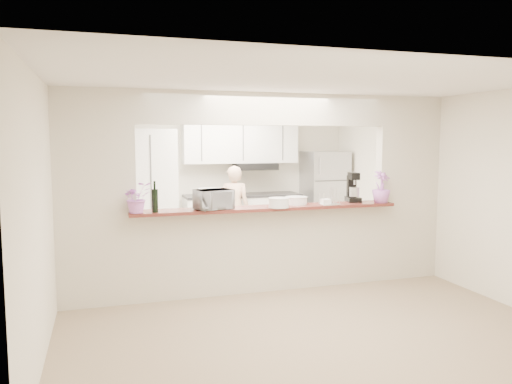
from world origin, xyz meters
name	(u,v)px	position (x,y,z in m)	size (l,w,h in m)	color
floor	(266,290)	(0.00, 0.00, 0.00)	(6.00, 6.00, 0.00)	tan
tile_overlay	(235,261)	(0.00, 1.55, 0.01)	(5.00, 2.90, 0.01)	beige
partition	(266,175)	(0.00, 0.00, 1.48)	(5.00, 0.15, 2.50)	beige
bar_counter	(266,246)	(0.00, 0.00, 0.58)	(3.40, 0.38, 1.09)	beige
kitchen_cabinets	(208,193)	(-0.19, 2.72, 0.97)	(3.15, 0.62, 2.25)	white
refrigerator	(324,197)	(2.05, 2.65, 0.85)	(0.75, 0.70, 1.70)	#9E9FA3
flower_left	(137,198)	(-1.60, -0.15, 1.27)	(0.32, 0.28, 0.36)	pink
wine_bottle_a	(155,201)	(-1.40, -0.15, 1.22)	(0.07, 0.07, 0.33)	black
wine_bottle_b	(155,200)	(-1.40, -0.15, 1.23)	(0.07, 0.07, 0.36)	black
toaster_oven	(214,199)	(-0.70, -0.10, 1.21)	(0.43, 0.29, 0.24)	#B8B7BC
serving_bowls	(211,198)	(-0.70, 0.05, 1.21)	(0.31, 0.31, 0.23)	silver
plate_stack_a	(279,203)	(0.10, -0.19, 1.15)	(0.26, 0.26, 0.12)	white
plate_stack_b	(296,200)	(0.42, 0.03, 1.14)	(0.29, 0.29, 0.10)	white
red_bowl	(279,201)	(0.20, 0.08, 1.13)	(0.17, 0.17, 0.08)	maroon
tan_bowl	(297,202)	(0.40, -0.03, 1.12)	(0.14, 0.14, 0.07)	beige
utensil_caddy	(329,197)	(0.80, -0.15, 1.19)	(0.26, 0.17, 0.23)	silver
stand_mixer	(353,189)	(1.25, 0.06, 1.27)	(0.23, 0.30, 0.40)	black
flower_right	(381,187)	(1.55, -0.15, 1.30)	(0.24, 0.24, 0.42)	#C672D5
person	(234,209)	(0.19, 2.30, 0.74)	(0.54, 0.35, 1.47)	#DAAE8E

